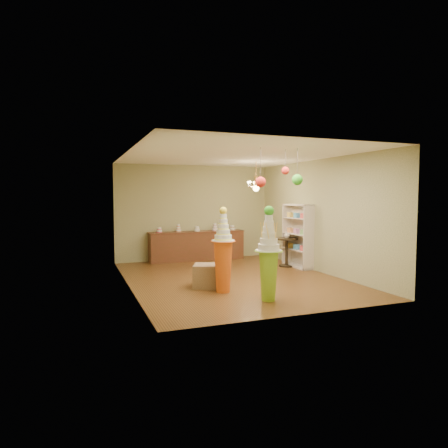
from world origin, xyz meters
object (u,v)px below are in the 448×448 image
object	(u,v)px
pedestal_green	(269,263)
round_table	(287,248)
sideboard	(197,245)
pedestal_orange	(223,259)

from	to	relation	value
pedestal_green	round_table	size ratio (longest dim) A/B	2.23
sideboard	round_table	distance (m)	2.88
pedestal_green	round_table	xyz separation A→B (m)	(2.22, 3.20, -0.20)
pedestal_orange	sideboard	bearing A→B (deg)	80.56
pedestal_orange	sideboard	size ratio (longest dim) A/B	0.59
round_table	pedestal_orange	bearing A→B (deg)	-141.32
pedestal_green	pedestal_orange	bearing A→B (deg)	121.03
sideboard	pedestal_green	bearing A→B (deg)	-91.37
sideboard	round_table	world-z (taller)	sideboard
pedestal_orange	round_table	distance (m)	3.59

